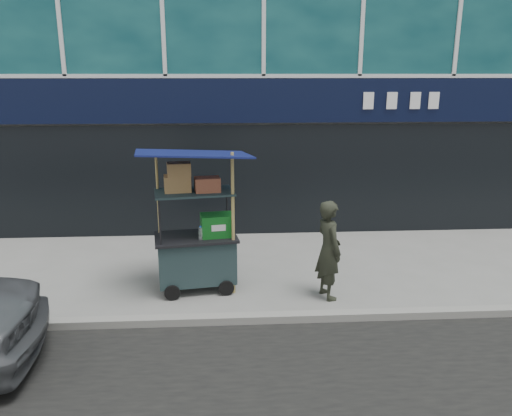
{
  "coord_description": "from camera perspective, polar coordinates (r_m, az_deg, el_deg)",
  "views": [
    {
      "loc": [
        -0.79,
        -6.68,
        3.47
      ],
      "look_at": [
        -0.32,
        1.2,
        1.32
      ],
      "focal_mm": 35.0,
      "sensor_mm": 36.0,
      "label": 1
    }
  ],
  "objects": [
    {
      "name": "ground",
      "position": [
        7.57,
        3.01,
        -12.09
      ],
      "size": [
        80.0,
        80.0,
        0.0
      ],
      "primitive_type": "plane",
      "color": "slate",
      "rests_on": "ground"
    },
    {
      "name": "vendor_man",
      "position": [
        7.9,
        8.3,
        -4.74
      ],
      "size": [
        0.53,
        0.66,
        1.59
      ],
      "primitive_type": "imported",
      "rotation": [
        0.0,
        0.0,
        1.86
      ],
      "color": "black",
      "rests_on": "ground"
    },
    {
      "name": "curb",
      "position": [
        7.36,
        3.19,
        -12.39
      ],
      "size": [
        80.0,
        0.18,
        0.12
      ],
      "primitive_type": "cube",
      "color": "gray",
      "rests_on": "ground"
    },
    {
      "name": "vendor_cart",
      "position": [
        8.16,
        -6.75,
        -3.77
      ],
      "size": [
        1.91,
        1.47,
        2.36
      ],
      "rotation": [
        0.0,
        0.0,
        0.15
      ],
      "color": "#1C2D30",
      "rests_on": "ground"
    }
  ]
}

